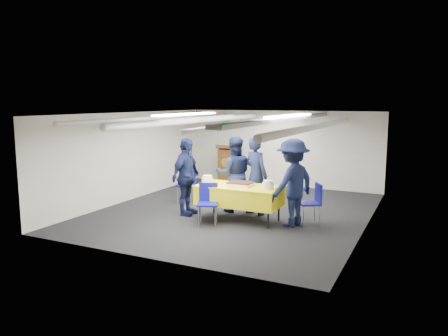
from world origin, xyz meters
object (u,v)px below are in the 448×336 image
(serving_table, at_px, (239,195))
(sailor_d, at_px, (292,183))
(chair_left, at_px, (187,181))
(sheet_cake, at_px, (240,184))
(sailor_b, at_px, (234,174))
(sailor_a, at_px, (256,175))
(sailor_c, at_px, (186,177))
(chair_near, at_px, (208,199))
(chair_right, at_px, (313,199))
(podium, at_px, (229,165))

(serving_table, height_order, sailor_d, sailor_d)
(chair_left, bearing_deg, sheet_cake, -28.71)
(chair_left, bearing_deg, sailor_d, -17.52)
(serving_table, xyz_separation_m, sheet_cake, (0.02, -0.00, 0.26))
(chair_left, height_order, sailor_b, sailor_b)
(chair_left, height_order, sailor_a, sailor_a)
(sailor_a, height_order, sailor_c, sailor_a)
(sailor_b, bearing_deg, chair_left, -45.51)
(sheet_cake, distance_m, sailor_c, 1.32)
(chair_near, bearing_deg, chair_right, 25.53)
(sailor_b, bearing_deg, serving_table, 92.28)
(chair_right, relative_size, sailor_c, 0.49)
(chair_near, distance_m, sailor_c, 0.99)
(chair_right, distance_m, sailor_b, 2.01)
(sheet_cake, xyz_separation_m, sailor_c, (-1.32, -0.08, 0.07))
(serving_table, bearing_deg, sailor_b, 122.85)
(chair_right, relative_size, sailor_d, 0.48)
(chair_right, bearing_deg, chair_near, -154.47)
(chair_left, relative_size, sailor_b, 0.49)
(sailor_b, relative_size, sailor_d, 0.97)
(sheet_cake, xyz_separation_m, sailor_b, (-0.46, 0.68, 0.07))
(serving_table, relative_size, sheet_cake, 3.43)
(serving_table, distance_m, chair_left, 2.24)
(chair_right, bearing_deg, sailor_d, -138.81)
(sailor_b, bearing_deg, sailor_c, 11.04)
(sheet_cake, relative_size, sailor_b, 0.30)
(chair_near, distance_m, chair_left, 2.19)
(chair_left, relative_size, sailor_d, 0.48)
(serving_table, height_order, chair_right, chair_right)
(chair_left, height_order, sailor_c, sailor_c)
(chair_near, bearing_deg, sailor_c, 150.43)
(serving_table, relative_size, sailor_b, 1.03)
(podium, distance_m, sailor_b, 3.46)
(chair_left, distance_m, sailor_d, 3.29)
(chair_left, bearing_deg, chair_near, -47.78)
(serving_table, height_order, chair_left, chair_left)
(podium, xyz_separation_m, chair_near, (1.53, -4.28, -0.08))
(serving_table, xyz_separation_m, sailor_c, (-1.29, -0.08, 0.33))
(chair_left, bearing_deg, podium, 91.28)
(sailor_c, bearing_deg, sailor_b, -48.19)
(sheet_cake, bearing_deg, sailor_d, 5.27)
(chair_near, xyz_separation_m, sailor_d, (1.64, 0.64, 0.38))
(sailor_a, distance_m, sailor_c, 1.60)
(sheet_cake, bearing_deg, serving_table, 179.76)
(sheet_cake, relative_size, chair_right, 0.61)
(chair_near, xyz_separation_m, sailor_c, (-0.80, 0.46, 0.36))
(sheet_cake, height_order, sailor_a, sailor_a)
(serving_table, relative_size, sailor_d, 1.00)
(serving_table, relative_size, sailor_c, 1.03)
(sheet_cake, relative_size, podium, 0.42)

